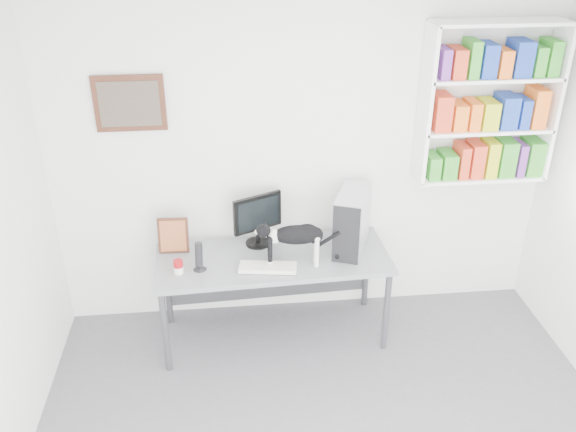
{
  "coord_description": "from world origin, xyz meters",
  "views": [
    {
      "loc": [
        -0.6,
        -2.47,
        3.23
      ],
      "look_at": [
        -0.18,
        1.53,
        1.13
      ],
      "focal_mm": 38.0,
      "sensor_mm": 36.0,
      "label": 1
    }
  ],
  "objects_px": {
    "bookshelf": "(489,103)",
    "pc_tower": "(352,221)",
    "keyboard": "(268,267)",
    "desk": "(273,297)",
    "soup_can": "(178,267)",
    "speaker": "(199,256)",
    "cat": "(295,245)",
    "monitor": "(257,220)",
    "leaning_print": "(173,235)"
  },
  "relations": [
    {
      "from": "monitor",
      "to": "speaker",
      "type": "relative_size",
      "value": 1.89
    },
    {
      "from": "speaker",
      "to": "leaning_print",
      "type": "relative_size",
      "value": 0.79
    },
    {
      "from": "bookshelf",
      "to": "speaker",
      "type": "distance_m",
      "value": 2.49
    },
    {
      "from": "desk",
      "to": "leaning_print",
      "type": "height_order",
      "value": "leaning_print"
    },
    {
      "from": "speaker",
      "to": "cat",
      "type": "xyz_separation_m",
      "value": [
        0.72,
        -0.0,
        0.06
      ]
    },
    {
      "from": "pc_tower",
      "to": "keyboard",
      "type": "bearing_deg",
      "value": -138.33
    },
    {
      "from": "desk",
      "to": "monitor",
      "type": "relative_size",
      "value": 4.09
    },
    {
      "from": "desk",
      "to": "pc_tower",
      "type": "bearing_deg",
      "value": 4.19
    },
    {
      "from": "bookshelf",
      "to": "pc_tower",
      "type": "relative_size",
      "value": 2.54
    },
    {
      "from": "desk",
      "to": "pc_tower",
      "type": "distance_m",
      "value": 0.89
    },
    {
      "from": "desk",
      "to": "soup_can",
      "type": "distance_m",
      "value": 0.85
    },
    {
      "from": "leaning_print",
      "to": "cat",
      "type": "bearing_deg",
      "value": -15.77
    },
    {
      "from": "monitor",
      "to": "soup_can",
      "type": "relative_size",
      "value": 4.21
    },
    {
      "from": "desk",
      "to": "cat",
      "type": "distance_m",
      "value": 0.59
    },
    {
      "from": "bookshelf",
      "to": "speaker",
      "type": "bearing_deg",
      "value": -170.01
    },
    {
      "from": "bookshelf",
      "to": "pc_tower",
      "type": "distance_m",
      "value": 1.37
    },
    {
      "from": "keyboard",
      "to": "soup_can",
      "type": "height_order",
      "value": "soup_can"
    },
    {
      "from": "speaker",
      "to": "soup_can",
      "type": "xyz_separation_m",
      "value": [
        -0.16,
        -0.03,
        -0.06
      ]
    },
    {
      "from": "desk",
      "to": "pc_tower",
      "type": "height_order",
      "value": "pc_tower"
    },
    {
      "from": "keyboard",
      "to": "cat",
      "type": "bearing_deg",
      "value": 19.97
    },
    {
      "from": "keyboard",
      "to": "speaker",
      "type": "xyz_separation_m",
      "value": [
        -0.51,
        0.05,
        0.1
      ]
    },
    {
      "from": "speaker",
      "to": "cat",
      "type": "height_order",
      "value": "cat"
    },
    {
      "from": "speaker",
      "to": "keyboard",
      "type": "bearing_deg",
      "value": 9.36
    },
    {
      "from": "desk",
      "to": "monitor",
      "type": "xyz_separation_m",
      "value": [
        -0.1,
        0.21,
        0.6
      ]
    },
    {
      "from": "bookshelf",
      "to": "keyboard",
      "type": "bearing_deg",
      "value": -165.7
    },
    {
      "from": "soup_can",
      "to": "keyboard",
      "type": "bearing_deg",
      "value": -1.5
    },
    {
      "from": "monitor",
      "to": "leaning_print",
      "type": "xyz_separation_m",
      "value": [
        -0.66,
        -0.04,
        -0.07
      ]
    },
    {
      "from": "desk",
      "to": "leaning_print",
      "type": "bearing_deg",
      "value": 164.84
    },
    {
      "from": "pc_tower",
      "to": "soup_can",
      "type": "relative_size",
      "value": 4.63
    },
    {
      "from": "bookshelf",
      "to": "cat",
      "type": "distance_m",
      "value": 1.83
    },
    {
      "from": "desk",
      "to": "leaning_print",
      "type": "distance_m",
      "value": 0.95
    },
    {
      "from": "soup_can",
      "to": "cat",
      "type": "relative_size",
      "value": 0.19
    },
    {
      "from": "monitor",
      "to": "cat",
      "type": "xyz_separation_m",
      "value": [
        0.26,
        -0.34,
        -0.05
      ]
    },
    {
      "from": "monitor",
      "to": "speaker",
      "type": "height_order",
      "value": "monitor"
    },
    {
      "from": "bookshelf",
      "to": "monitor",
      "type": "height_order",
      "value": "bookshelf"
    },
    {
      "from": "pc_tower",
      "to": "cat",
      "type": "xyz_separation_m",
      "value": [
        -0.47,
        -0.2,
        -0.07
      ]
    },
    {
      "from": "monitor",
      "to": "speaker",
      "type": "xyz_separation_m",
      "value": [
        -0.46,
        -0.34,
        -0.1
      ]
    },
    {
      "from": "bookshelf",
      "to": "soup_can",
      "type": "distance_m",
      "value": 2.66
    },
    {
      "from": "pc_tower",
      "to": "soup_can",
      "type": "height_order",
      "value": "pc_tower"
    },
    {
      "from": "desk",
      "to": "speaker",
      "type": "height_order",
      "value": "speaker"
    },
    {
      "from": "speaker",
      "to": "bookshelf",
      "type": "bearing_deg",
      "value": 24.65
    },
    {
      "from": "leaning_print",
      "to": "soup_can",
      "type": "xyz_separation_m",
      "value": [
        0.05,
        -0.33,
        -0.09
      ]
    },
    {
      "from": "desk",
      "to": "keyboard",
      "type": "xyz_separation_m",
      "value": [
        -0.05,
        -0.17,
        0.39
      ]
    },
    {
      "from": "bookshelf",
      "to": "soup_can",
      "type": "height_order",
      "value": "bookshelf"
    },
    {
      "from": "keyboard",
      "to": "pc_tower",
      "type": "bearing_deg",
      "value": 28.34
    },
    {
      "from": "pc_tower",
      "to": "speaker",
      "type": "distance_m",
      "value": 1.21
    },
    {
      "from": "desk",
      "to": "speaker",
      "type": "distance_m",
      "value": 0.76
    },
    {
      "from": "cat",
      "to": "pc_tower",
      "type": "bearing_deg",
      "value": 26.55
    },
    {
      "from": "pc_tower",
      "to": "monitor",
      "type": "bearing_deg",
      "value": -168.86
    },
    {
      "from": "bookshelf",
      "to": "leaning_print",
      "type": "xyz_separation_m",
      "value": [
        -2.46,
        -0.1,
        -0.95
      ]
    }
  ]
}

